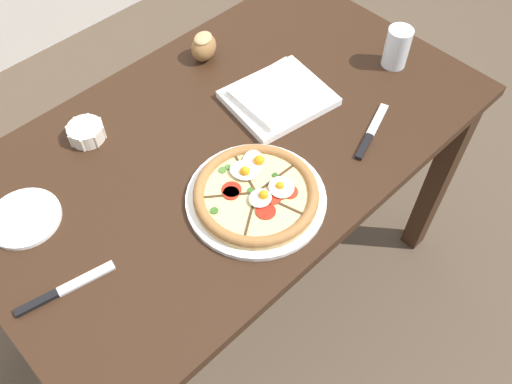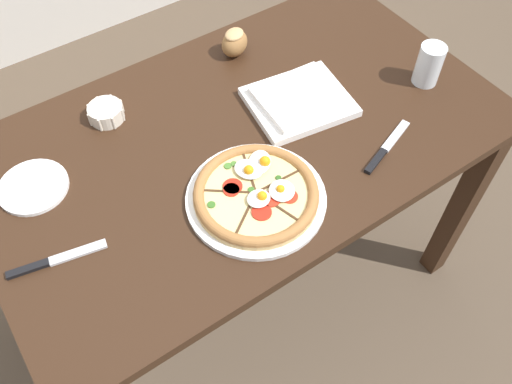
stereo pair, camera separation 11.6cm
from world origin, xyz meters
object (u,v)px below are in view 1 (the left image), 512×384
Objects in this scene: pizza at (256,194)px; side_saucer at (24,218)px; knife_main at (65,289)px; napkin_folded at (280,97)px; knife_spare at (372,132)px; water_glass at (397,49)px; dining_table at (231,166)px; bread_piece_near at (204,46)px; ramekin_bowl at (86,132)px.

pizza is 1.98× the size of side_saucer.
napkin_folded is at bearing 18.05° from knife_main.
knife_spare is 0.27m from water_glass.
water_glass is 0.70× the size of side_saucer.
knife_spare is at bearing 0.34° from knife_main.
knife_main is (-0.51, -0.08, 0.12)m from dining_table.
napkin_folded is 1.35× the size of knife_main.
dining_table is 4.67× the size of napkin_folded.
bread_piece_near is 0.92× the size of water_glass.
bread_piece_near is 0.50× the size of knife_main.
pizza is 1.54× the size of knife_main.
ramekin_bowl is 0.82m from water_glass.
ramekin_bowl is 0.48m from napkin_folded.
water_glass reaches higher than ramekin_bowl.
water_glass is (0.35, -0.37, 0.01)m from bread_piece_near.
water_glass is (0.24, 0.12, 0.04)m from knife_spare.
ramekin_bowl is 0.48× the size of knife_spare.
side_saucer is (-0.73, 0.36, 0.00)m from knife_spare.
ramekin_bowl is (-0.25, 0.23, 0.14)m from dining_table.
ramekin_bowl is at bearing 24.80° from side_saucer.
knife_main is at bearing -98.10° from side_saucer.
side_saucer is (-0.23, -0.11, -0.02)m from ramekin_bowl.
knife_main is (-0.67, -0.07, -0.01)m from napkin_folded.
dining_table is at bearing -42.68° from ramekin_bowl.
knife_spare and side_saucer have the same top height.
dining_table is at bearing 166.97° from water_glass.
side_saucer is (-0.65, 0.13, -0.01)m from napkin_folded.
ramekin_bowl reaches higher than side_saucer.
napkin_folded is 1.74× the size of side_saucer.
pizza reaches higher than side_saucer.
bread_piece_near is 0.64× the size of side_saucer.
knife_spare reaches higher than dining_table.
bread_piece_near reaches higher than knife_main.
ramekin_bowl is 0.91× the size of bread_piece_near.
dining_table is 0.36m from ramekin_bowl.
bread_piece_near reaches higher than side_saucer.
bread_piece_near reaches higher than napkin_folded.
bread_piece_near reaches higher than dining_table.
knife_main is 1.84× the size of water_glass.
napkin_folded is (0.25, 0.18, -0.00)m from pizza.
knife_main and knife_spare have the same top height.
knife_main is (-0.26, -0.31, -0.02)m from ramekin_bowl.
knife_main is at bearing 149.07° from knife_spare.
knife_main is 1.05× the size of knife_spare.
bread_piece_near is 0.73m from knife_main.
napkin_folded is 0.66m from side_saucer.
pizza is 0.43m from knife_main.
water_glass reaches higher than knife_spare.
ramekin_bowl is (-0.16, 0.41, 0.00)m from pizza.
ramekin_bowl is at bearing -175.96° from bread_piece_near.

